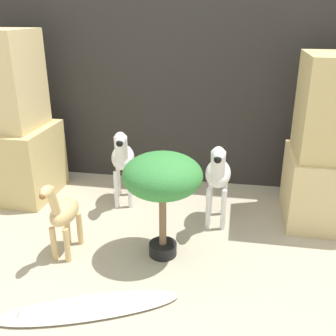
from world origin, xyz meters
name	(u,v)px	position (x,y,z in m)	size (l,w,h in m)	color
ground_plane	(135,273)	(0.00, 0.00, 0.00)	(14.00, 14.00, 0.00)	#B2A88E
wall_back	(175,54)	(0.00, 1.44, 1.10)	(6.40, 0.08, 2.20)	#2D2B28
rock_pillar_left	(5,126)	(-1.27, 0.88, 0.59)	(0.72, 0.60, 1.31)	#D1B775
zebra_right	(218,173)	(0.43, 0.67, 0.39)	(0.18, 0.45, 0.63)	white
zebra_left	(123,157)	(-0.31, 0.86, 0.39)	(0.24, 0.46, 0.63)	white
giraffe_figurine	(63,214)	(-0.47, 0.12, 0.28)	(0.14, 0.39, 0.54)	tan
potted_palm_front	(162,179)	(0.13, 0.22, 0.52)	(0.47, 0.47, 0.67)	black
surfboard	(87,308)	(-0.16, -0.34, 0.02)	(0.94, 0.53, 0.08)	silver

